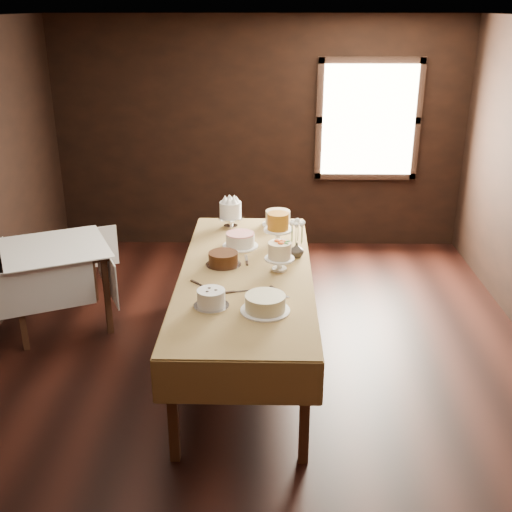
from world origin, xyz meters
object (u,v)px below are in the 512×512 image
at_px(cake_server_a, 245,291).
at_px(cake_server_e, 204,287).
at_px(cake_chocolate, 223,259).
at_px(cake_server_c, 246,258).
at_px(cake_meringue, 231,215).
at_px(cake_speckled, 278,218).
at_px(display_table, 246,279).
at_px(cake_caramel, 278,230).
at_px(cake_lattice, 240,241).
at_px(cake_server_d, 287,256).
at_px(cake_flowers, 280,258).
at_px(flower_vase, 297,250).
at_px(cake_swirl, 211,299).
at_px(cake_server_b, 283,294).
at_px(cake_cream, 265,304).
at_px(side_table, 55,256).

bearing_deg(cake_server_a, cake_server_e, 152.53).
distance_m(cake_chocolate, cake_server_c, 0.25).
bearing_deg(cake_meringue, cake_server_c, -77.54).
bearing_deg(cake_speckled, display_table, -103.38).
xyz_separation_m(cake_caramel, cake_chocolate, (-0.47, -0.54, -0.07)).
height_order(cake_lattice, cake_server_d, cake_lattice).
xyz_separation_m(cake_flowers, flower_vase, (0.15, 0.29, -0.04)).
xyz_separation_m(cake_flowers, cake_server_e, (-0.59, -0.35, -0.11)).
xyz_separation_m(cake_speckled, cake_server_e, (-0.59, -1.49, -0.06)).
bearing_deg(cake_chocolate, cake_swirl, -92.72).
height_order(cake_caramel, cake_server_d, cake_caramel).
height_order(cake_flowers, flower_vase, cake_flowers).
distance_m(cake_swirl, cake_server_b, 0.57).
bearing_deg(cake_server_e, cake_lattice, 119.26).
relative_size(cake_speckled, flower_vase, 2.41).
bearing_deg(cake_server_b, flower_vase, 135.80).
bearing_deg(cake_caramel, display_table, -112.28).
xyz_separation_m(cake_server_a, cake_server_c, (-0.01, 0.67, 0.00)).
distance_m(cake_cream, flower_vase, 1.07).
distance_m(cake_caramel, cake_server_b, 1.11).
bearing_deg(cake_meringue, cake_lattice, -77.55).
xyz_separation_m(cake_meringue, cake_server_a, (0.19, -1.48, -0.12)).
height_order(display_table, cake_server_b, cake_server_b).
distance_m(cake_server_c, cake_server_e, 0.67).
height_order(display_table, flower_vase, flower_vase).
bearing_deg(cake_speckled, cake_server_c, -107.76).
distance_m(cake_lattice, cake_cream, 1.30).
height_order(cake_meringue, cake_cream, cake_meringue).
xyz_separation_m(cake_server_c, cake_server_d, (0.36, 0.06, 0.00)).
bearing_deg(cake_server_a, cake_speckled, 64.54).
relative_size(cake_speckled, cake_server_b, 1.32).
bearing_deg(cake_cream, flower_vase, 75.49).
height_order(side_table, cake_flowers, cake_flowers).
relative_size(side_table, cake_server_c, 5.19).
bearing_deg(flower_vase, cake_swirl, -124.17).
relative_size(cake_flowers, cake_swirl, 0.89).
bearing_deg(cake_cream, cake_server_c, 99.62).
xyz_separation_m(cake_speckled, cake_server_c, (-0.29, -0.89, -0.06)).
relative_size(cake_lattice, cake_server_b, 1.45).
distance_m(cake_chocolate, cake_server_a, 0.54).
bearing_deg(cake_swirl, cake_lattice, 82.46).
relative_size(cake_server_b, cake_server_c, 1.00).
distance_m(cake_lattice, cake_chocolate, 0.46).
relative_size(cake_caramel, cake_server_e, 1.25).
bearing_deg(cake_server_d, display_table, -170.74).
relative_size(side_table, cake_lattice, 3.57).
xyz_separation_m(side_table, cake_lattice, (1.74, -0.10, 0.21)).
xyz_separation_m(cake_server_d, flower_vase, (0.08, -0.02, 0.06)).
height_order(side_table, flower_vase, flower_vase).
bearing_deg(display_table, cake_server_b, -55.63).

